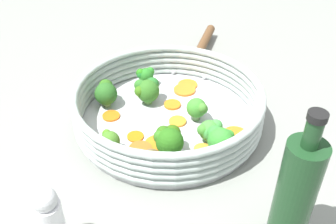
# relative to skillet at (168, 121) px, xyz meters

# --- Properties ---
(ground_plane) EXTENTS (4.00, 4.00, 0.00)m
(ground_plane) POSITION_rel_skillet_xyz_m (0.00, 0.00, -0.01)
(ground_plane) COLOR gray
(skillet) EXTENTS (0.32, 0.32, 0.01)m
(skillet) POSITION_rel_skillet_xyz_m (0.00, 0.00, 0.00)
(skillet) COLOR #B2B5B7
(skillet) RESTS_ON ground_plane
(skillet_rim_wall) EXTENTS (0.33, 0.33, 0.06)m
(skillet_rim_wall) POSITION_rel_skillet_xyz_m (0.00, 0.00, 0.04)
(skillet_rim_wall) COLOR #ADBBB6
(skillet_rim_wall) RESTS_ON skillet
(skillet_handle) EXTENTS (0.18, 0.14, 0.02)m
(skillet_handle) POSITION_rel_skillet_xyz_m (-0.21, -0.16, 0.02)
(skillet_handle) COLOR brown
(skillet_handle) RESTS_ON skillet
(skillet_rivet_left) EXTENTS (0.01, 0.01, 0.01)m
(skillet_rivet_left) POSITION_rel_skillet_xyz_m (-0.14, -0.06, 0.01)
(skillet_rivet_left) COLOR #B2B5BA
(skillet_rivet_left) RESTS_ON skillet
(skillet_rivet_right) EXTENTS (0.01, 0.01, 0.01)m
(skillet_rivet_right) POSITION_rel_skillet_xyz_m (-0.10, -0.12, 0.01)
(skillet_rivet_right) COLOR #B3B2B3
(skillet_rivet_right) RESTS_ON skillet
(carrot_slice_0) EXTENTS (0.05, 0.05, 0.01)m
(carrot_slice_0) POSITION_rel_skillet_xyz_m (0.09, 0.04, 0.01)
(carrot_slice_0) COLOR #D75C20
(carrot_slice_0) RESTS_ON skillet
(carrot_slice_1) EXTENTS (0.04, 0.04, 0.01)m
(carrot_slice_1) POSITION_rel_skillet_xyz_m (0.01, 0.10, 0.01)
(carrot_slice_1) COLOR orange
(carrot_slice_1) RESTS_ON skillet
(carrot_slice_2) EXTENTS (0.03, 0.03, 0.00)m
(carrot_slice_2) POSITION_rel_skillet_xyz_m (-0.03, -0.03, 0.01)
(carrot_slice_2) COLOR orange
(carrot_slice_2) RESTS_ON skillet
(carrot_slice_3) EXTENTS (0.04, 0.04, 0.00)m
(carrot_slice_3) POSITION_rel_skillet_xyz_m (0.08, -0.07, 0.01)
(carrot_slice_3) COLOR orange
(carrot_slice_3) RESTS_ON skillet
(carrot_slice_4) EXTENTS (0.06, 0.06, 0.01)m
(carrot_slice_4) POSITION_rel_skillet_xyz_m (-0.06, 0.11, 0.01)
(carrot_slice_4) COLOR orange
(carrot_slice_4) RESTS_ON skillet
(carrot_slice_5) EXTENTS (0.04, 0.04, 0.00)m
(carrot_slice_5) POSITION_rel_skillet_xyz_m (0.07, 0.01, 0.01)
(carrot_slice_5) COLOR orange
(carrot_slice_5) RESTS_ON skillet
(carrot_slice_6) EXTENTS (0.06, 0.06, 0.00)m
(carrot_slice_6) POSITION_rel_skillet_xyz_m (-0.08, -0.05, 0.01)
(carrot_slice_6) COLOR orange
(carrot_slice_6) RESTS_ON skillet
(carrot_slice_7) EXTENTS (0.04, 0.04, 0.00)m
(carrot_slice_7) POSITION_rel_skillet_xyz_m (-0.01, 0.02, 0.01)
(carrot_slice_7) COLOR orange
(carrot_slice_7) RESTS_ON skillet
(carrot_slice_8) EXTENTS (0.06, 0.06, 0.00)m
(carrot_slice_8) POSITION_rel_skillet_xyz_m (0.06, 0.05, 0.01)
(carrot_slice_8) COLOR orange
(carrot_slice_8) RESTS_ON skillet
(carrot_slice_9) EXTENTS (0.05, 0.05, 0.00)m
(carrot_slice_9) POSITION_rel_skillet_xyz_m (-0.10, -0.06, 0.01)
(carrot_slice_9) COLOR orange
(carrot_slice_9) RESTS_ON skillet
(broccoli_floret_0) EXTENTS (0.04, 0.04, 0.04)m
(broccoli_floret_0) POSITION_rel_skillet_xyz_m (-0.02, 0.09, 0.03)
(broccoli_floret_0) COLOR #7CB15C
(broccoli_floret_0) RESTS_ON skillet
(broccoli_floret_1) EXTENTS (0.04, 0.04, 0.04)m
(broccoli_floret_1) POSITION_rel_skillet_xyz_m (-0.04, 0.03, 0.03)
(broccoli_floret_1) COLOR #5E8550
(broccoli_floret_1) RESTS_ON skillet
(broccoli_floret_2) EXTENTS (0.05, 0.05, 0.05)m
(broccoli_floret_2) POSITION_rel_skillet_xyz_m (0.05, 0.07, 0.03)
(broccoli_floret_2) COLOR #86B766
(broccoli_floret_2) RESTS_ON skillet
(broccoli_floret_3) EXTENTS (0.05, 0.05, 0.05)m
(broccoli_floret_3) POSITION_rel_skillet_xyz_m (-0.01, 0.12, 0.04)
(broccoli_floret_3) COLOR #7FA36B
(broccoli_floret_3) RESTS_ON skillet
(broccoli_floret_4) EXTENTS (0.05, 0.05, 0.05)m
(broccoli_floret_4) POSITION_rel_skillet_xyz_m (0.00, -0.06, 0.03)
(broccoli_floret_4) COLOR #6BA04E
(broccoli_floret_4) RESTS_ON skillet
(broccoli_floret_5) EXTENTS (0.03, 0.03, 0.04)m
(broccoli_floret_5) POSITION_rel_skillet_xyz_m (0.13, 0.01, 0.03)
(broccoli_floret_5) COLOR #7C9456
(broccoli_floret_5) RESTS_ON skillet
(broccoli_floret_6) EXTENTS (0.04, 0.05, 0.05)m
(broccoli_floret_6) POSITION_rel_skillet_xyz_m (0.06, -0.11, 0.03)
(broccoli_floret_6) COLOR #79944D
(broccoli_floret_6) RESTS_ON skillet
(broccoli_floret_7) EXTENTS (0.04, 0.03, 0.04)m
(broccoli_floret_7) POSITION_rel_skillet_xyz_m (-0.03, -0.11, 0.03)
(broccoli_floret_7) COLOR #769C57
(broccoli_floret_7) RESTS_ON skillet
(mushroom_piece_0) EXTENTS (0.04, 0.04, 0.01)m
(mushroom_piece_0) POSITION_rel_skillet_xyz_m (-0.02, -0.09, 0.01)
(mushroom_piece_0) COLOR brown
(mushroom_piece_0) RESTS_ON skillet
(mushroom_piece_1) EXTENTS (0.03, 0.03, 0.01)m
(mushroom_piece_1) POSITION_rel_skillet_xyz_m (0.08, 0.06, 0.01)
(mushroom_piece_1) COLOR brown
(mushroom_piece_1) RESTS_ON skillet
(mushroom_piece_2) EXTENTS (0.02, 0.02, 0.01)m
(mushroom_piece_2) POSITION_rel_skillet_xyz_m (-0.05, 0.09, 0.01)
(mushroom_piece_2) COLOR brown
(mushroom_piece_2) RESTS_ON skillet
(salt_shaker) EXTENTS (0.03, 0.03, 0.10)m
(salt_shaker) POSITION_rel_skillet_xyz_m (0.27, 0.11, 0.05)
(salt_shaker) COLOR white
(salt_shaker) RESTS_ON ground_plane
(oil_bottle) EXTENTS (0.05, 0.05, 0.21)m
(oil_bottle) POSITION_rel_skillet_xyz_m (0.03, 0.29, 0.08)
(oil_bottle) COLOR #193D1E
(oil_bottle) RESTS_ON ground_plane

